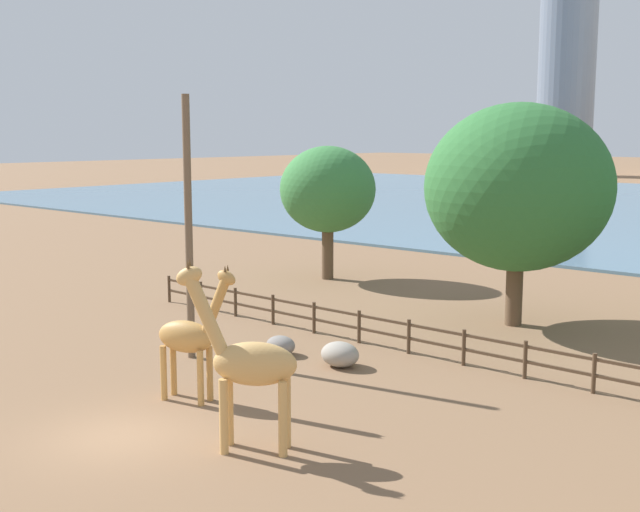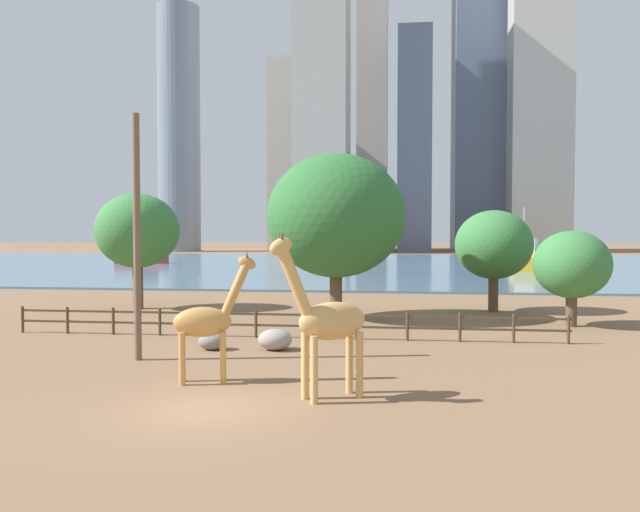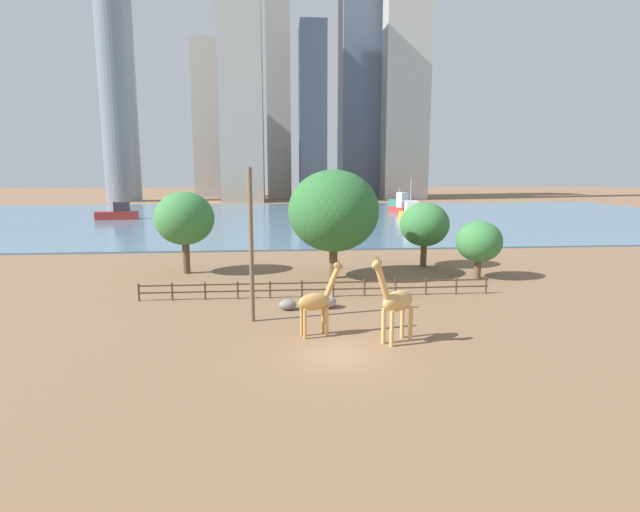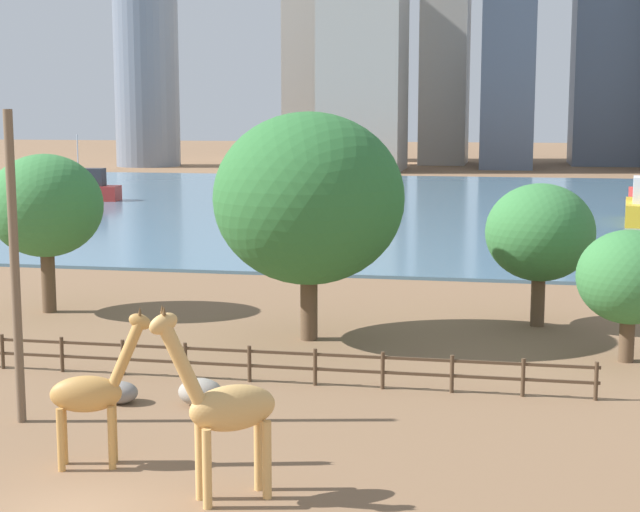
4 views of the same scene
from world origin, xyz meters
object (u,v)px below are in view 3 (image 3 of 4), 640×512
at_px(boulder_by_pole, 288,305).
at_px(boat_sailboat, 411,215).
at_px(giraffe_companion, 317,301).
at_px(boat_tug, 400,208).
at_px(boat_barge, 401,201).
at_px(giraffe_tall, 396,301).
at_px(tree_left_large, 184,219).
at_px(utility_pole, 251,246).
at_px(boat_ferry, 118,213).
at_px(tree_right_tall, 334,211).
at_px(boulder_near_fence, 326,302).
at_px(tree_left_small, 479,242).
at_px(tree_center_broad, 425,225).

distance_m(boulder_by_pole, boat_sailboat, 60.17).
relative_size(giraffe_companion, boat_tug, 0.66).
distance_m(boat_tug, boat_barge, 23.33).
bearing_deg(giraffe_tall, boat_sailboat, -140.32).
relative_size(tree_left_large, boat_sailboat, 0.82).
xyz_separation_m(utility_pole, boat_ferry, (-28.78, 68.41, -3.41)).
height_order(boat_ferry, boat_barge, boat_ferry).
bearing_deg(giraffe_tall, boat_barge, -138.66).
bearing_deg(tree_right_tall, boat_ferry, 122.17).
relative_size(giraffe_tall, boat_ferry, 0.63).
xyz_separation_m(utility_pole, tree_left_large, (-6.73, 15.55, 0.29)).
xyz_separation_m(boulder_near_fence, tree_left_small, (14.19, 8.43, 2.80)).
bearing_deg(utility_pole, boat_barge, 71.05).
relative_size(giraffe_tall, tree_center_broad, 0.79).
height_order(tree_right_tall, boat_barge, tree_right_tall).
bearing_deg(tree_left_large, boulder_near_fence, -48.04).
height_order(tree_left_large, boat_sailboat, boat_sailboat).
bearing_deg(boat_tug, giraffe_companion, 145.13).
bearing_deg(utility_pole, giraffe_tall, -30.74).
xyz_separation_m(tree_right_tall, boat_sailboat, (19.25, 45.40, -4.36)).
relative_size(giraffe_tall, boat_tug, 0.76).
distance_m(tree_right_tall, tree_left_small, 12.91).
bearing_deg(tree_right_tall, boulder_by_pole, -113.09).
bearing_deg(boulder_near_fence, tree_left_small, 30.72).
relative_size(boulder_near_fence, boat_ferry, 0.18).
bearing_deg(giraffe_companion, tree_right_tall, 62.80).
height_order(giraffe_companion, tree_right_tall, tree_right_tall).
bearing_deg(boat_tug, boulder_near_fence, 144.66).
height_order(boulder_near_fence, boulder_by_pole, boulder_near_fence).
height_order(boulder_near_fence, tree_left_large, tree_left_large).
bearing_deg(utility_pole, boulder_by_pole, 47.00).
bearing_deg(boat_ferry, tree_center_broad, 123.67).
xyz_separation_m(boat_tug, boat_barge, (5.83, 22.59, 0.30)).
bearing_deg(boulder_by_pole, boat_sailboat, 67.01).
bearing_deg(utility_pole, boat_ferry, 112.81).
height_order(giraffe_companion, boat_ferry, boat_ferry).
relative_size(giraffe_tall, utility_pole, 0.52).
distance_m(boat_ferry, boat_barge, 72.06).
bearing_deg(boat_barge, tree_left_small, 154.38).
height_order(boat_sailboat, boat_barge, boat_sailboat).
relative_size(tree_center_broad, boat_sailboat, 0.69).
xyz_separation_m(giraffe_companion, boat_barge, (31.24, 105.09, -0.60)).
relative_size(giraffe_companion, boat_sailboat, 0.47).
height_order(giraffe_companion, boat_tug, boat_tug).
bearing_deg(utility_pole, tree_center_broad, 46.59).
distance_m(boulder_by_pole, tree_left_large, 16.60).
bearing_deg(boat_ferry, tree_left_large, 105.43).
height_order(boulder_by_pole, tree_left_large, tree_left_large).
distance_m(utility_pole, boat_sailboat, 63.32).
bearing_deg(giraffe_companion, tree_center_broad, 41.43).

